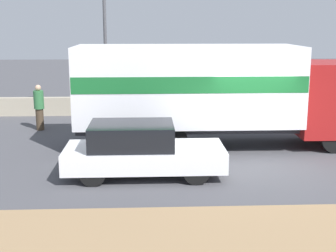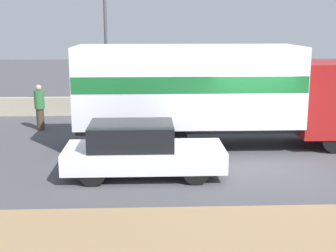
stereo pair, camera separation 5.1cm
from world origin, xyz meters
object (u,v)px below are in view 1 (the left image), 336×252
Objects in this scene: pedestrian at (39,107)px; box_truck at (211,89)px; car_hatchback at (140,150)px; street_lamp at (104,11)px.

box_truck is at bearing -23.61° from pedestrian.
street_lamp is at bearing 100.91° from car_hatchback.
street_lamp is 6.77m from box_truck.
box_truck is (3.81, -4.97, -2.59)m from street_lamp.
pedestrian is at bearing 124.54° from car_hatchback.
car_hatchback is at bearing -55.46° from pedestrian.
pedestrian is (-2.39, -2.26, -3.62)m from street_lamp.
street_lamp is 4.54× the size of pedestrian.
pedestrian is (-6.20, 2.71, -1.03)m from box_truck.
street_lamp is 0.85× the size of box_truck.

